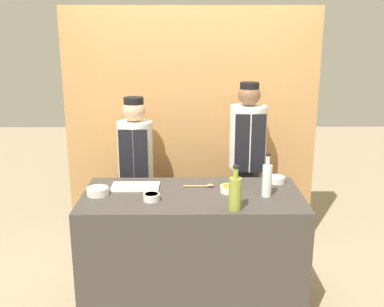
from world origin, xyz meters
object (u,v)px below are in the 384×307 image
(bottle_clear, at_px, (267,180))
(chef_left, at_px, (136,174))
(cutting_board, at_px, (136,187))
(wooden_spoon, at_px, (203,186))
(chef_right, at_px, (247,166))
(bottle_oil, at_px, (235,193))
(sauce_bowl_white, at_px, (151,197))
(sauce_bowl_brown, at_px, (277,179))
(sauce_bowl_red, at_px, (98,191))
(sauce_bowl_orange, at_px, (230,189))

(bottle_clear, xyz_separation_m, chef_left, (-1.09, 0.83, -0.22))
(cutting_board, distance_m, wooden_spoon, 0.54)
(wooden_spoon, relative_size, chef_right, 0.14)
(bottle_clear, relative_size, chef_right, 0.20)
(bottle_clear, height_order, wooden_spoon, bottle_clear)
(bottle_clear, bearing_deg, bottle_oil, -135.16)
(sauce_bowl_white, relative_size, chef_left, 0.08)
(bottle_oil, relative_size, wooden_spoon, 1.31)
(sauce_bowl_brown, relative_size, bottle_oil, 0.42)
(sauce_bowl_red, relative_size, wooden_spoon, 0.67)
(sauce_bowl_white, height_order, sauce_bowl_brown, same)
(wooden_spoon, bearing_deg, sauce_bowl_white, -142.97)
(cutting_board, height_order, chef_right, chef_right)
(bottle_clear, height_order, chef_right, chef_right)
(bottle_clear, bearing_deg, sauce_bowl_orange, 161.64)
(sauce_bowl_red, height_order, chef_left, chef_left)
(cutting_board, relative_size, chef_left, 0.24)
(sauce_bowl_white, height_order, chef_left, chef_left)
(bottle_oil, bearing_deg, sauce_bowl_orange, 90.44)
(sauce_bowl_red, xyz_separation_m, bottle_clear, (1.29, -0.04, 0.10))
(cutting_board, xyz_separation_m, chef_right, (0.98, 0.63, -0.02))
(bottle_clear, height_order, bottle_oil, bottle_clear)
(wooden_spoon, bearing_deg, chef_left, 134.65)
(chef_right, bearing_deg, bottle_clear, -87.05)
(cutting_board, bearing_deg, sauce_bowl_brown, 5.96)
(sauce_bowl_white, xyz_separation_m, wooden_spoon, (0.39, 0.29, -0.02))
(sauce_bowl_brown, bearing_deg, cutting_board, -174.04)
(sauce_bowl_white, bearing_deg, sauce_bowl_red, 163.61)
(sauce_bowl_brown, height_order, bottle_oil, bottle_oil)
(sauce_bowl_brown, height_order, cutting_board, sauce_bowl_brown)
(sauce_bowl_white, distance_m, chef_left, 0.94)
(sauce_bowl_red, relative_size, sauce_bowl_white, 1.37)
(sauce_bowl_orange, xyz_separation_m, bottle_oil, (0.00, -0.36, 0.10))
(sauce_bowl_red, distance_m, chef_right, 1.47)
(sauce_bowl_brown, relative_size, wooden_spoon, 0.55)
(sauce_bowl_white, relative_size, bottle_oil, 0.37)
(cutting_board, bearing_deg, sauce_bowl_white, -61.79)
(sauce_bowl_red, xyz_separation_m, bottle_oil, (1.02, -0.31, 0.09))
(sauce_bowl_red, height_order, chef_right, chef_right)
(cutting_board, distance_m, chef_left, 0.64)
(sauce_bowl_red, relative_size, chef_right, 0.10)
(sauce_bowl_red, bearing_deg, bottle_clear, -1.73)
(bottle_clear, relative_size, chef_left, 0.21)
(chef_left, bearing_deg, sauce_bowl_red, -104.45)
(bottle_clear, bearing_deg, cutting_board, 169.16)
(sauce_bowl_red, height_order, sauce_bowl_orange, sauce_bowl_red)
(sauce_bowl_red, bearing_deg, bottle_oil, -16.66)
(cutting_board, height_order, chef_left, chef_left)
(chef_right, bearing_deg, sauce_bowl_white, -132.17)
(sauce_bowl_brown, distance_m, bottle_oil, 0.72)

